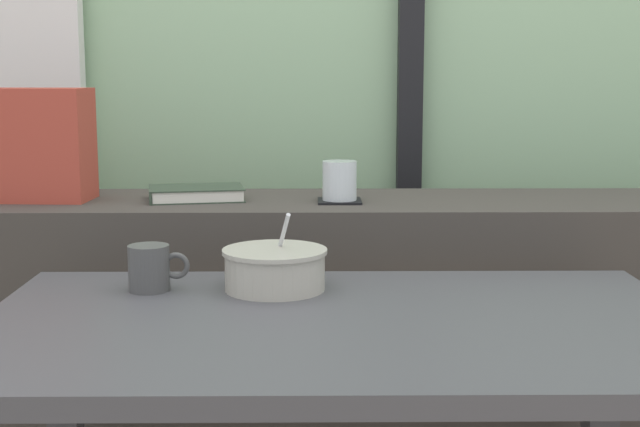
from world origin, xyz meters
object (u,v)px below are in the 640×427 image
breakfast_table (339,379)px  juice_glass (340,182)px  closed_book (196,193)px  throw_pillow (20,145)px  ceramic_mug (150,268)px  soup_bowl (275,270)px  coaster_square (339,201)px

breakfast_table → juice_glass: 0.67m
closed_book → throw_pillow: size_ratio=0.75×
juice_glass → throw_pillow: throw_pillow is taller
closed_book → ceramic_mug: bearing=-93.1°
throw_pillow → soup_bowl: size_ratio=1.65×
throw_pillow → soup_bowl: bearing=-37.3°
soup_bowl → ceramic_mug: soup_bowl is taller
soup_bowl → ceramic_mug: (-0.23, -0.00, 0.01)m
juice_glass → throw_pillow: bearing=176.8°
breakfast_table → throw_pillow: throw_pillow is taller
breakfast_table → coaster_square: coaster_square is taller
throw_pillow → soup_bowl: throw_pillow is taller
breakfast_table → coaster_square: bearing=88.1°
juice_glass → ceramic_mug: bearing=-130.4°
soup_bowl → ceramic_mug: size_ratio=1.72×
juice_glass → soup_bowl: 0.46m
soup_bowl → breakfast_table: bearing=-60.3°
juice_glass → throw_pillow: (-0.74, 0.04, 0.08)m
coaster_square → throw_pillow: bearing=176.8°
coaster_square → closed_book: size_ratio=0.42×
soup_bowl → throw_pillow: bearing=142.7°
soup_bowl → juice_glass: bearing=72.5°
throw_pillow → ceramic_mug: 0.63m
coaster_square → ceramic_mug: bearing=-130.4°
soup_bowl → closed_book: bearing=113.8°
ceramic_mug → coaster_square: bearing=49.6°
closed_book → soup_bowl: bearing=-66.2°
juice_glass → soup_bowl: bearing=-107.5°
throw_pillow → soup_bowl: 0.79m
throw_pillow → ceramic_mug: size_ratio=2.83×
juice_glass → throw_pillow: 0.75m
breakfast_table → throw_pillow: bearing=137.5°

